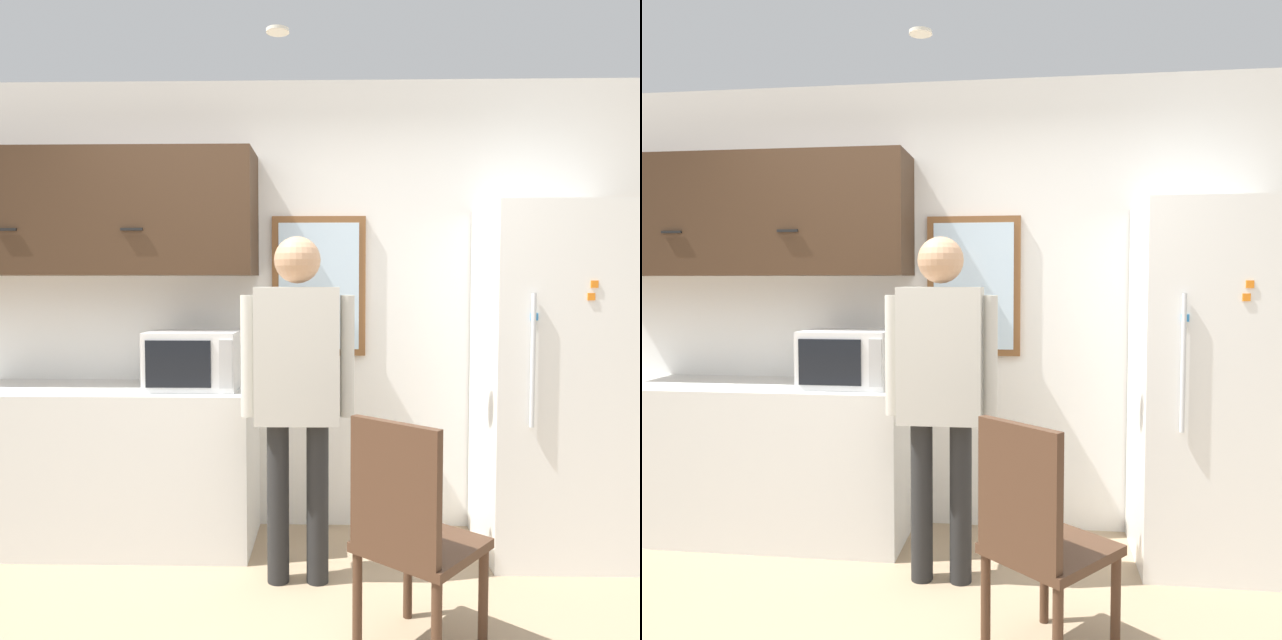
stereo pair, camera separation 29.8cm
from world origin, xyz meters
TOP-DOWN VIEW (x-y plane):
  - back_wall at (0.00, 1.79)m, footprint 6.00×0.06m
  - counter at (-1.21, 1.47)m, footprint 1.99×0.58m
  - upper_cabinets at (-1.21, 1.57)m, footprint 1.99×0.40m
  - microwave at (-0.54, 1.45)m, footprint 0.50×0.37m
  - person at (0.06, 1.03)m, footprint 0.56×0.23m
  - refrigerator at (1.43, 1.43)m, footprint 0.74×0.68m
  - chair at (0.54, 0.38)m, footprint 0.60×0.60m
  - window at (0.15, 1.75)m, footprint 0.56×0.05m
  - ceiling_light at (-0.02, 0.99)m, footprint 0.11×0.11m

SIDE VIEW (x-z plane):
  - counter at x=-1.21m, z-range 0.00..0.90m
  - chair at x=0.54m, z-range 0.04..1.02m
  - refrigerator at x=1.43m, z-range 0.00..1.92m
  - person at x=0.06m, z-range 0.19..1.91m
  - microwave at x=-0.54m, z-range 0.90..1.23m
  - back_wall at x=0.00m, z-range 0.00..2.70m
  - window at x=0.15m, z-range 1.06..1.90m
  - upper_cabinets at x=-1.21m, z-range 1.54..2.25m
  - ceiling_light at x=-0.02m, z-range 2.67..2.69m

